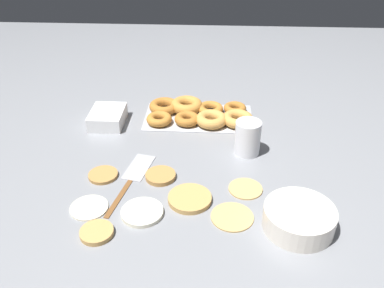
% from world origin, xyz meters
% --- Properties ---
extents(ground_plane, '(3.00, 3.00, 0.00)m').
position_xyz_m(ground_plane, '(0.00, 0.00, 0.00)').
color(ground_plane, gray).
extents(pancake_0, '(0.10, 0.10, 0.01)m').
position_xyz_m(pancake_0, '(0.24, 0.15, 0.00)').
color(pancake_0, beige).
rests_on(pancake_0, ground_plane).
extents(pancake_1, '(0.12, 0.12, 0.01)m').
position_xyz_m(pancake_1, '(-0.02, 0.10, 0.01)').
color(pancake_1, tan).
rests_on(pancake_1, ground_plane).
extents(pancake_2, '(0.11, 0.11, 0.01)m').
position_xyz_m(pancake_2, '(-0.13, 0.16, 0.00)').
color(pancake_2, tan).
rests_on(pancake_2, ground_plane).
extents(pancake_3, '(0.11, 0.11, 0.01)m').
position_xyz_m(pancake_3, '(0.10, 0.16, 0.01)').
color(pancake_3, silver).
rests_on(pancake_3, ground_plane).
extents(pancake_4, '(0.09, 0.09, 0.01)m').
position_xyz_m(pancake_4, '(-0.17, 0.05, 0.00)').
color(pancake_4, tan).
rests_on(pancake_4, ground_plane).
extents(pancake_5, '(0.08, 0.08, 0.01)m').
position_xyz_m(pancake_5, '(0.20, 0.24, 0.01)').
color(pancake_5, tan).
rests_on(pancake_5, ground_plane).
extents(pancake_6, '(0.08, 0.08, 0.01)m').
position_xyz_m(pancake_6, '(0.24, 0.01, 0.01)').
color(pancake_6, '#B27F42').
rests_on(pancake_6, ground_plane).
extents(pancake_7, '(0.09, 0.09, 0.01)m').
position_xyz_m(pancake_7, '(0.07, 0.01, 0.01)').
color(pancake_7, '#B27F42').
rests_on(pancake_7, ground_plane).
extents(donut_tray, '(0.38, 0.21, 0.04)m').
position_xyz_m(donut_tray, '(-0.02, -0.35, 0.02)').
color(donut_tray, '#ADAFB5').
rests_on(donut_tray, ground_plane).
extents(batter_bowl, '(0.17, 0.17, 0.06)m').
position_xyz_m(batter_bowl, '(-0.29, 0.19, 0.03)').
color(batter_bowl, silver).
rests_on(batter_bowl, ground_plane).
extents(container_stack, '(0.11, 0.14, 0.05)m').
position_xyz_m(container_stack, '(0.29, -0.29, 0.02)').
color(container_stack, white).
rests_on(container_stack, ground_plane).
extents(paper_cup, '(0.08, 0.08, 0.11)m').
position_xyz_m(paper_cup, '(-0.18, -0.13, 0.05)').
color(paper_cup, white).
rests_on(paper_cup, ground_plane).
extents(spatula, '(0.10, 0.29, 0.01)m').
position_xyz_m(spatula, '(0.15, -0.00, 0.00)').
color(spatula, brown).
rests_on(spatula, ground_plane).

